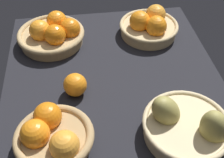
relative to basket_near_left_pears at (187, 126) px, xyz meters
The scene contains 6 objects.
market_tray 29.58cm from the basket_near_left_pears, 34.54° to the left, with size 84.00×72.00×3.00cm, color black.
basket_near_left_pears is the anchor object (origin of this frame).
basket_near_right 47.76cm from the basket_near_left_pears, ahead, with size 22.74×22.74×10.53cm.
basket_far_left 35.76cm from the basket_near_left_pears, 87.35° to the left, with size 21.10×21.10×9.76cm.
basket_far_right 59.72cm from the basket_near_left_pears, 37.17° to the left, with size 24.99×24.99×10.36cm.
loose_orange_front_gap 35.25cm from the basket_near_left_pears, 55.52° to the left, with size 7.32×7.32×7.32cm, color orange.
Camera 1 is at (-66.96, 9.77, 70.08)cm, focal length 46.19 mm.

